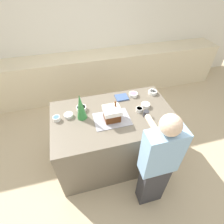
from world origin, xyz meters
TOP-DOWN VIEW (x-y plane):
  - ground_plane at (0.00, 0.00)m, footprint 12.00×12.00m
  - wall_back at (0.00, 2.24)m, footprint 8.00×0.05m
  - back_cabinet_block at (0.00, 1.91)m, footprint 6.00×0.60m
  - kitchen_island at (0.00, 0.00)m, footprint 1.65×1.00m
  - baking_tray at (-0.04, -0.07)m, footprint 0.47×0.33m
  - gingerbread_house at (-0.04, -0.07)m, footprint 0.21×0.20m
  - decorative_tree at (-0.41, 0.06)m, footprint 0.13×0.13m
  - candy_bowl_center_rear at (0.36, -0.01)m, footprint 0.09×0.09m
  - candy_bowl_beside_tree at (-0.58, 0.12)m, footprint 0.12×0.12m
  - candy_bowl_near_tray_left at (0.71, 0.32)m, footprint 0.13×0.13m
  - candy_bowl_far_left at (-0.40, 0.22)m, footprint 0.14×0.14m
  - candy_bowl_far_right at (-0.73, 0.10)m, footprint 0.10×0.10m
  - candy_bowl_front_corner at (0.48, 0.05)m, footprint 0.12×0.12m
  - candy_bowl_near_tray_right at (0.40, 0.34)m, footprint 0.13×0.13m
  - cookbook at (0.22, 0.33)m, footprint 0.18×0.16m
  - mug at (0.41, -0.12)m, footprint 0.08×0.08m
  - person at (0.29, -0.77)m, footprint 0.41×0.51m

SIDE VIEW (x-z plane):
  - ground_plane at x=0.00m, z-range 0.00..0.00m
  - kitchen_island at x=0.00m, z-range 0.00..0.93m
  - back_cabinet_block at x=0.00m, z-range 0.00..0.93m
  - person at x=0.29m, z-range 0.03..1.57m
  - baking_tray at x=-0.04m, z-range 0.93..0.93m
  - cookbook at x=0.22m, z-range 0.93..0.95m
  - candy_bowl_near_tray_right at x=0.40m, z-range 0.93..0.97m
  - candy_bowl_beside_tree at x=-0.58m, z-range 0.93..0.97m
  - candy_bowl_near_tray_left at x=0.71m, z-range 0.93..0.98m
  - candy_bowl_front_corner at x=0.48m, z-range 0.93..0.98m
  - candy_bowl_center_rear at x=0.36m, z-range 0.93..0.98m
  - candy_bowl_far_left at x=-0.40m, z-range 0.93..0.98m
  - candy_bowl_far_right at x=-0.73m, z-range 0.93..0.98m
  - mug at x=0.41m, z-range 0.93..1.01m
  - gingerbread_house at x=-0.04m, z-range 0.90..1.15m
  - decorative_tree at x=-0.41m, z-range 0.93..1.29m
  - wall_back at x=0.00m, z-range 0.00..2.60m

